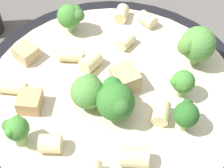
% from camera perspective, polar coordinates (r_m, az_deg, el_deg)
% --- Properties ---
extents(ground_plane, '(2.00, 2.00, 0.00)m').
position_cam_1_polar(ground_plane, '(0.42, 0.00, -4.31)').
color(ground_plane, '#5B5651').
extents(pasta_bowl, '(0.30, 0.30, 0.04)m').
position_cam_1_polar(pasta_bowl, '(0.40, 0.00, -2.42)').
color(pasta_bowl, black).
rests_on(pasta_bowl, ground_plane).
extents(broccoli_floret_0, '(0.03, 0.02, 0.03)m').
position_cam_1_polar(broccoli_floret_0, '(0.35, 11.26, -4.50)').
color(broccoli_floret_0, '#9EC175').
rests_on(broccoli_floret_0, pasta_bowl).
extents(broccoli_floret_1, '(0.04, 0.03, 0.04)m').
position_cam_1_polar(broccoli_floret_1, '(0.36, -3.67, -0.89)').
color(broccoli_floret_1, '#9EC175').
rests_on(broccoli_floret_1, pasta_bowl).
extents(broccoli_floret_2, '(0.05, 0.04, 0.04)m').
position_cam_1_polar(broccoli_floret_2, '(0.35, 0.58, -2.53)').
color(broccoli_floret_2, '#93B766').
rests_on(broccoli_floret_2, pasta_bowl).
extents(broccoli_floret_3, '(0.03, 0.03, 0.04)m').
position_cam_1_polar(broccoli_floret_3, '(0.44, -6.32, 10.26)').
color(broccoli_floret_3, '#9EC175').
rests_on(broccoli_floret_3, pasta_bowl).
extents(broccoli_floret_4, '(0.02, 0.02, 0.03)m').
position_cam_1_polar(broccoli_floret_4, '(0.35, -14.37, -6.72)').
color(broccoli_floret_4, '#84AD60').
rests_on(broccoli_floret_4, pasta_bowl).
extents(broccoli_floret_5, '(0.02, 0.03, 0.03)m').
position_cam_1_polar(broccoli_floret_5, '(0.37, 10.73, 0.22)').
color(broccoli_floret_5, '#84AD60').
rests_on(broccoli_floret_5, pasta_bowl).
extents(broccoli_floret_6, '(0.04, 0.04, 0.05)m').
position_cam_1_polar(broccoli_floret_6, '(0.40, 12.98, 5.57)').
color(broccoli_floret_6, '#84AD60').
rests_on(broccoli_floret_6, pasta_bowl).
extents(rigatoni_0, '(0.03, 0.03, 0.02)m').
position_cam_1_polar(rigatoni_0, '(0.34, 3.43, -11.12)').
color(rigatoni_0, beige).
rests_on(rigatoni_0, pasta_bowl).
extents(rigatoni_2, '(0.03, 0.03, 0.01)m').
position_cam_1_polar(rigatoni_2, '(0.40, -14.93, -0.54)').
color(rigatoni_2, beige).
rests_on(rigatoni_2, pasta_bowl).
extents(rigatoni_3, '(0.02, 0.02, 0.01)m').
position_cam_1_polar(rigatoni_3, '(0.43, 2.19, 6.44)').
color(rigatoni_3, beige).
rests_on(rigatoni_3, pasta_bowl).
extents(rigatoni_4, '(0.03, 0.02, 0.02)m').
position_cam_1_polar(rigatoni_4, '(0.46, 1.47, 10.64)').
color(rigatoni_4, beige).
rests_on(rigatoni_4, pasta_bowl).
extents(rigatoni_5, '(0.02, 0.03, 0.01)m').
position_cam_1_polar(rigatoni_5, '(0.41, -6.25, 4.40)').
color(rigatoni_5, beige).
rests_on(rigatoni_5, pasta_bowl).
extents(rigatoni_6, '(0.03, 0.03, 0.02)m').
position_cam_1_polar(rigatoni_6, '(0.36, 7.50, -4.44)').
color(rigatoni_6, beige).
rests_on(rigatoni_6, pasta_bowl).
extents(rigatoni_7, '(0.03, 0.03, 0.02)m').
position_cam_1_polar(rigatoni_7, '(0.40, -3.28, 3.36)').
color(rigatoni_7, beige).
rests_on(rigatoni_7, pasta_bowl).
extents(rigatoni_8, '(0.02, 0.03, 0.02)m').
position_cam_1_polar(rigatoni_8, '(0.35, -9.36, -8.96)').
color(rigatoni_8, beige).
rests_on(rigatoni_8, pasta_bowl).
extents(rigatoni_9, '(0.02, 0.02, 0.02)m').
position_cam_1_polar(rigatoni_9, '(0.46, 5.40, 9.76)').
color(rigatoni_9, beige).
rests_on(rigatoni_9, pasta_bowl).
extents(chicken_chunk_0, '(0.03, 0.03, 0.02)m').
position_cam_1_polar(chicken_chunk_0, '(0.42, -12.96, 4.64)').
color(chicken_chunk_0, tan).
rests_on(chicken_chunk_0, pasta_bowl).
extents(chicken_chunk_1, '(0.03, 0.03, 0.02)m').
position_cam_1_polar(chicken_chunk_1, '(0.38, -12.40, -2.64)').
color(chicken_chunk_1, tan).
rests_on(chicken_chunk_1, pasta_bowl).
extents(chicken_chunk_2, '(0.03, 0.03, 0.02)m').
position_cam_1_polar(chicken_chunk_2, '(0.38, 2.21, 0.38)').
color(chicken_chunk_2, tan).
rests_on(chicken_chunk_2, pasta_bowl).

